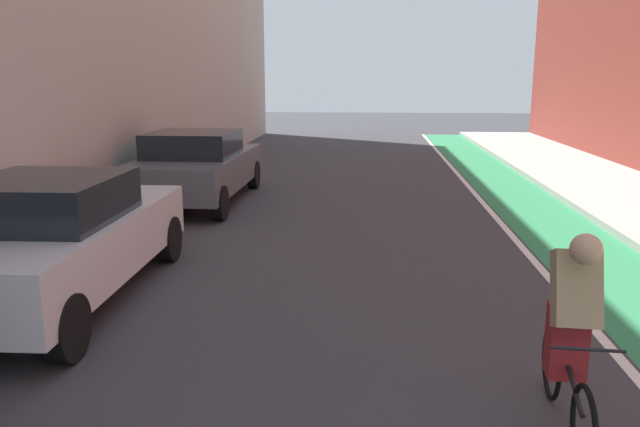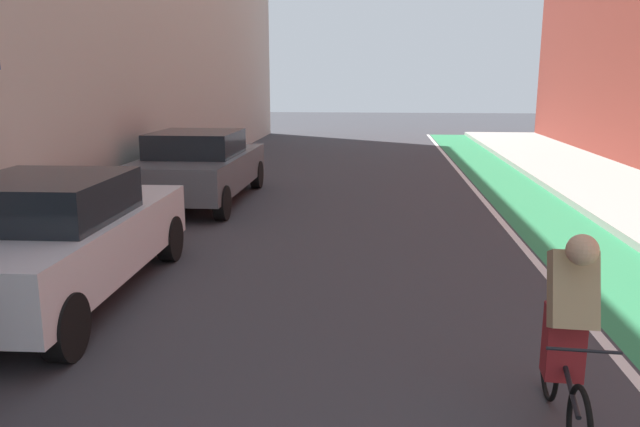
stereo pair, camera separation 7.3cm
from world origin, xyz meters
The scene contains 6 objects.
ground_plane centered at (0.00, 13.21, 0.00)m, with size 75.73×75.73×0.00m, color #38383D.
bike_lane_paint centered at (3.64, 15.21, 0.00)m, with size 1.60×34.42×0.00m, color #2D8451.
lane_divider_stripe centered at (2.74, 15.21, 0.00)m, with size 0.12×34.42×0.00m, color white.
parked_sedan_white centered at (-3.39, 9.39, 0.79)m, with size 2.01×4.48×1.53m.
parked_sedan_gray centered at (-3.39, 15.52, 0.79)m, with size 2.02×4.62×1.53m.
cyclist_mid centered at (1.83, 6.97, 0.84)m, with size 0.48×1.67×1.59m.
Camera 2 is at (0.40, 2.49, 2.64)m, focal length 35.21 mm.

